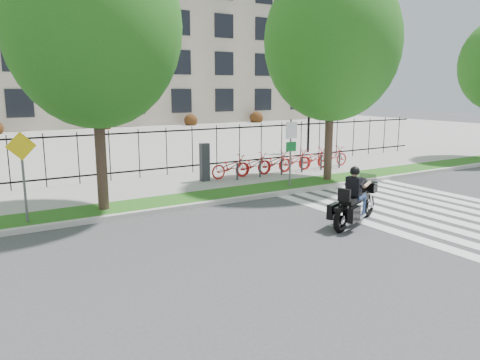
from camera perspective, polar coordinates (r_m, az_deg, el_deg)
ground at (r=12.36m, az=8.09°, el=-6.71°), size 120.00×120.00×0.00m
curb at (r=15.59m, az=-1.54°, el=-2.56°), size 60.00×0.20×0.15m
grass_verge at (r=16.31m, az=-3.04°, el=-1.95°), size 60.00×1.50×0.15m
sidewalk at (r=18.49m, az=-6.74°, el=-0.45°), size 60.00×3.50×0.15m
plaza at (r=35.05m, az=-18.97°, el=4.45°), size 80.00×34.00×0.10m
crosswalk_stripes at (r=15.78m, az=21.76°, el=-3.45°), size 5.70×8.00×0.01m
iron_fence at (r=19.90m, az=-8.94°, el=3.45°), size 30.00×0.06×2.00m
office_building at (r=54.81m, az=-24.51°, el=16.68°), size 60.00×21.90×20.15m
lamp_post_right at (r=27.40m, az=8.45°, el=9.85°), size 1.06×0.70×4.25m
street_tree_1 at (r=14.55m, az=-17.43°, el=17.40°), size 5.05×5.05×8.23m
street_tree_2 at (r=18.97m, az=11.18°, el=16.14°), size 5.25×5.25×8.36m
bike_share_station at (r=20.53m, az=5.32°, el=2.28°), size 7.76×0.85×1.50m
sign_pole_regulatory at (r=17.33m, az=6.22°, el=4.36°), size 0.50×0.09×2.50m
sign_pole_warning at (r=13.83m, az=-24.98°, el=1.68°), size 0.78×0.09×2.49m
motorcycle_rider at (r=13.46m, az=13.90°, el=-2.49°), size 2.47×1.33×2.01m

